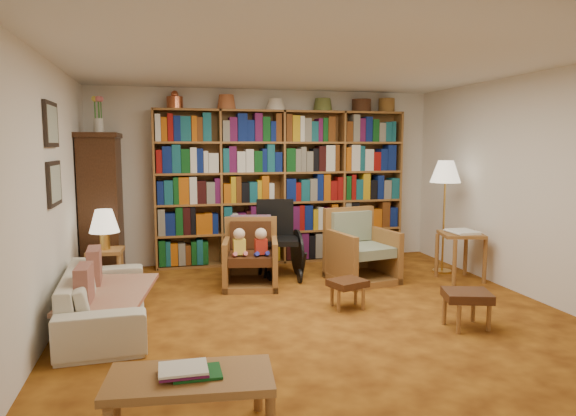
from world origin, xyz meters
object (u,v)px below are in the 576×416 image
object	(u,v)px
side_table_lamp	(106,261)
footstool_a	(348,285)
wheelchair	(277,242)
floor_lamp	(445,176)
armchair_sage	(359,253)
coffee_table	(190,383)
sofa	(105,298)
side_table_papers	(461,241)
armchair_leather	(249,257)
footstool_b	(467,298)

from	to	relation	value
side_table_lamp	footstool_a	size ratio (longest dim) A/B	1.19
wheelchair	floor_lamp	bearing A→B (deg)	-8.28
armchair_sage	coffee_table	xyz separation A→B (m)	(-2.28, -3.11, -0.02)
armchair_sage	coffee_table	size ratio (longest dim) A/B	0.89
sofa	floor_lamp	size ratio (longest dim) A/B	1.22
side_table_papers	footstool_a	world-z (taller)	side_table_papers
floor_lamp	coffee_table	size ratio (longest dim) A/B	1.49
sofa	side_table_lamp	world-z (taller)	sofa
sofa	side_table_papers	size ratio (longest dim) A/B	2.88
side_table_papers	armchair_leather	bearing A→B (deg)	171.10
side_table_lamp	wheelchair	size ratio (longest dim) A/B	0.52
floor_lamp	side_table_papers	bearing A→B (deg)	-90.00
side_table_lamp	wheelchair	bearing A→B (deg)	8.92
sofa	armchair_sage	bearing A→B (deg)	-74.11
coffee_table	floor_lamp	bearing A→B (deg)	42.24
side_table_lamp	side_table_papers	size ratio (longest dim) A/B	0.82
armchair_sage	footstool_a	size ratio (longest dim) A/B	2.06
footstool_a	coffee_table	distance (m)	2.68
armchair_sage	side_table_papers	bearing A→B (deg)	-15.80
footstool_b	side_table_papers	bearing A→B (deg)	59.75
floor_lamp	wheelchair	bearing A→B (deg)	171.72
armchair_leather	coffee_table	world-z (taller)	armchair_leather
side_table_lamp	footstool_a	bearing A→B (deg)	-24.42
side_table_papers	floor_lamp	bearing A→B (deg)	90.00
sofa	coffee_table	bearing A→B (deg)	-164.82
armchair_leather	footstool_b	distance (m)	2.62
floor_lamp	footstool_b	bearing A→B (deg)	-114.58
side_table_lamp	coffee_table	distance (m)	3.28
side_table_lamp	wheelchair	xyz separation A→B (m)	(2.09, 0.33, 0.07)
floor_lamp	sofa	bearing A→B (deg)	-165.41
sofa	wheelchair	size ratio (longest dim) A/B	1.84
armchair_sage	sofa	bearing A→B (deg)	-161.12
sofa	coffee_table	size ratio (longest dim) A/B	1.82
sofa	armchair_leather	world-z (taller)	armchair_leather
armchair_leather	floor_lamp	distance (m)	2.80
armchair_sage	side_table_papers	size ratio (longest dim) A/B	1.41
side_table_papers	wheelchair	bearing A→B (deg)	161.35
footstool_a	side_table_papers	bearing A→B (deg)	22.17
side_table_lamp	side_table_papers	distance (m)	4.32
wheelchair	side_table_lamp	bearing A→B (deg)	-171.08
sofa	footstool_b	bearing A→B (deg)	-107.84
footstool_a	coffee_table	world-z (taller)	coffee_table
coffee_table	armchair_leather	bearing A→B (deg)	74.56
armchair_leather	floor_lamp	world-z (taller)	floor_lamp
side_table_lamp	armchair_sage	bearing A→B (deg)	-1.31
side_table_lamp	armchair_sage	world-z (taller)	armchair_sage
side_table_lamp	wheelchair	distance (m)	2.12
side_table_lamp	footstool_b	size ratio (longest dim) A/B	1.05
footstool_a	floor_lamp	bearing A→B (deg)	32.85
armchair_sage	wheelchair	bearing A→B (deg)	157.90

